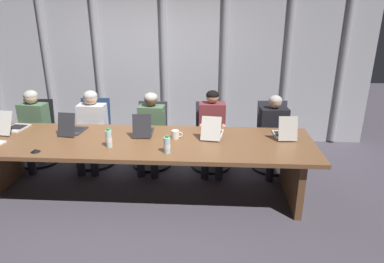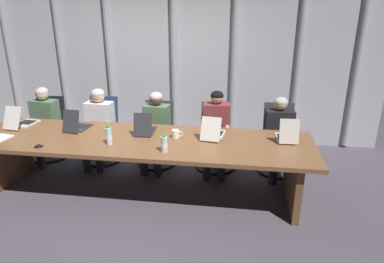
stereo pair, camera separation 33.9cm
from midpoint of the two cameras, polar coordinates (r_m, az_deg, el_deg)
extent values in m
plane|color=#47424C|center=(4.66, -10.21, -10.11)|extent=(14.17, 14.17, 0.00)
cube|color=brown|center=(4.34, -10.80, -1.82)|extent=(4.28, 1.14, 0.05)
cube|color=black|center=(4.36, -10.74, -2.61)|extent=(3.64, 0.10, 0.06)
cube|color=brown|center=(4.45, 14.07, -6.82)|extent=(0.08, 0.97, 0.70)
cube|color=#B2B2B7|center=(6.09, -6.67, 12.79)|extent=(7.09, 0.10, 3.10)
cylinder|color=gray|center=(6.69, -24.41, 11.83)|extent=(0.12, 0.12, 3.04)
cylinder|color=gray|center=(6.33, -16.96, 12.35)|extent=(0.12, 0.12, 3.04)
cylinder|color=gray|center=(6.03, -6.33, 12.73)|extent=(0.12, 0.12, 3.04)
cylinder|color=gray|center=(5.95, 3.65, 12.70)|extent=(0.12, 0.12, 3.04)
cylinder|color=gray|center=(6.04, 13.90, 12.29)|extent=(0.12, 0.12, 3.04)
cylinder|color=gray|center=(6.27, 22.33, 11.66)|extent=(0.12, 0.12, 3.04)
cube|color=beige|center=(5.30, -28.67, 0.47)|extent=(0.27, 0.36, 0.02)
cube|color=black|center=(5.32, -28.53, 0.66)|extent=(0.22, 0.20, 0.00)
cube|color=beige|center=(5.09, -30.51, 1.20)|extent=(0.25, 0.17, 0.29)
cube|color=black|center=(5.09, -30.47, 1.25)|extent=(0.23, 0.14, 0.26)
cube|color=#2D2D33|center=(4.87, -20.60, 0.11)|extent=(0.26, 0.34, 0.02)
cube|color=black|center=(4.89, -20.49, 0.31)|extent=(0.21, 0.19, 0.00)
cube|color=#2D2D33|center=(4.66, -22.02, 1.02)|extent=(0.23, 0.12, 0.29)
cube|color=black|center=(4.67, -21.99, 1.07)|extent=(0.21, 0.10, 0.26)
cube|color=#2D2D33|center=(4.58, -9.98, -0.13)|extent=(0.25, 0.33, 0.02)
cube|color=black|center=(4.59, -9.94, 0.08)|extent=(0.21, 0.18, 0.00)
cube|color=#2D2D33|center=(4.34, -10.51, 0.85)|extent=(0.24, 0.10, 0.29)
cube|color=black|center=(4.35, -10.50, 0.89)|extent=(0.21, 0.08, 0.26)
cube|color=beige|center=(4.46, 1.35, -0.34)|extent=(0.28, 0.35, 0.02)
cube|color=black|center=(4.48, 1.41, -0.12)|extent=(0.23, 0.20, 0.00)
cube|color=beige|center=(4.21, 0.86, 0.46)|extent=(0.26, 0.17, 0.28)
cube|color=black|center=(4.21, 0.87, 0.52)|extent=(0.23, 0.14, 0.25)
cube|color=beige|center=(4.52, 12.74, -0.58)|extent=(0.25, 0.33, 0.02)
cube|color=black|center=(4.54, 12.69, -0.36)|extent=(0.20, 0.18, 0.00)
cube|color=beige|center=(4.29, 13.42, 0.43)|extent=(0.23, 0.09, 0.29)
cube|color=black|center=(4.30, 13.41, 0.47)|extent=(0.21, 0.08, 0.26)
cube|color=black|center=(5.87, -25.81, -0.75)|extent=(0.51, 0.51, 0.08)
cube|color=black|center=(5.98, -25.37, 2.53)|extent=(0.44, 0.15, 0.49)
cylinder|color=#262628|center=(5.95, -25.50, -2.66)|extent=(0.05, 0.05, 0.35)
cylinder|color=black|center=(6.02, -25.23, -4.36)|extent=(0.60, 0.60, 0.04)
cube|color=navy|center=(5.50, -17.59, -0.99)|extent=(0.50, 0.50, 0.08)
cube|color=navy|center=(5.60, -17.24, 2.66)|extent=(0.44, 0.14, 0.52)
cylinder|color=#262628|center=(5.57, -17.36, -3.04)|extent=(0.05, 0.05, 0.35)
cylinder|color=black|center=(5.65, -17.16, -4.84)|extent=(0.60, 0.60, 0.04)
cube|color=#2D2D38|center=(5.25, -8.59, -1.24)|extent=(0.49, 0.49, 0.08)
cube|color=#2D2D38|center=(5.36, -8.23, 2.40)|extent=(0.43, 0.12, 0.48)
cylinder|color=#262628|center=(5.33, -8.47, -3.37)|extent=(0.05, 0.05, 0.35)
cylinder|color=black|center=(5.41, -8.36, -5.24)|extent=(0.60, 0.60, 0.04)
cube|color=#2D2D38|center=(5.14, 1.31, -1.47)|extent=(0.53, 0.53, 0.08)
cube|color=#2D2D38|center=(5.25, 1.17, 2.32)|extent=(0.44, 0.16, 0.50)
cylinder|color=#262628|center=(5.22, 1.29, -3.64)|extent=(0.05, 0.05, 0.35)
cylinder|color=black|center=(5.31, 1.27, -5.55)|extent=(0.60, 0.60, 0.04)
cube|color=#2D2D38|center=(5.19, 11.48, -1.67)|extent=(0.51, 0.51, 0.08)
cube|color=#2D2D38|center=(5.30, 11.25, 2.21)|extent=(0.44, 0.15, 0.52)
cylinder|color=#262628|center=(5.27, 11.32, -3.82)|extent=(0.05, 0.05, 0.35)
cylinder|color=black|center=(5.36, 11.18, -5.70)|extent=(0.60, 0.60, 0.04)
cube|color=#4C6B4C|center=(5.76, -26.11, 1.80)|extent=(0.42, 0.26, 0.48)
sphere|color=beige|center=(5.67, -26.65, 5.11)|extent=(0.20, 0.20, 0.20)
ellipsoid|color=#B2ADA8|center=(5.67, -26.69, 5.35)|extent=(0.20, 0.20, 0.15)
cylinder|color=#4C6B4C|center=(5.65, -24.79, 2.24)|extent=(0.08, 0.14, 0.27)
cylinder|color=beige|center=(5.52, -25.77, 0.40)|extent=(0.09, 0.30, 0.06)
cylinder|color=#4C6B4C|center=(5.84, -27.55, 2.34)|extent=(0.08, 0.14, 0.27)
cylinder|color=beige|center=(5.72, -28.56, 0.57)|extent=(0.09, 0.30, 0.06)
cylinder|color=#262833|center=(5.64, -25.97, -1.51)|extent=(0.17, 0.41, 0.13)
cylinder|color=#262833|center=(5.58, -26.65, -4.22)|extent=(0.11, 0.11, 0.45)
cylinder|color=#262833|center=(5.75, -27.61, -1.37)|extent=(0.17, 0.41, 0.13)
cylinder|color=#262833|center=(5.69, -28.30, -4.02)|extent=(0.11, 0.11, 0.45)
cube|color=silver|center=(5.38, -17.81, 1.73)|extent=(0.40, 0.22, 0.49)
sphere|color=beige|center=(5.29, -18.21, 5.33)|extent=(0.20, 0.20, 0.20)
ellipsoid|color=#B2ADA8|center=(5.28, -18.24, 5.59)|extent=(0.21, 0.21, 0.15)
cylinder|color=silver|center=(5.30, -16.15, 2.25)|extent=(0.07, 0.14, 0.27)
cylinder|color=beige|center=(5.15, -16.79, 0.29)|extent=(0.07, 0.30, 0.06)
cylinder|color=silver|center=(5.43, -19.54, 2.28)|extent=(0.07, 0.14, 0.27)
cylinder|color=beige|center=(5.28, -20.25, 0.37)|extent=(0.07, 0.30, 0.06)
cylinder|color=#262833|center=(5.26, -17.25, -1.80)|extent=(0.13, 0.40, 0.13)
cylinder|color=#262833|center=(5.19, -17.69, -4.72)|extent=(0.11, 0.11, 0.45)
cylinder|color=#262833|center=(5.33, -19.25, -1.72)|extent=(0.13, 0.40, 0.13)
cylinder|color=#262833|center=(5.26, -19.72, -4.60)|extent=(0.11, 0.11, 0.45)
cube|color=#4C6B4C|center=(5.13, -8.50, 1.58)|extent=(0.38, 0.24, 0.48)
sphere|color=brown|center=(5.03, -8.70, 5.26)|extent=(0.19, 0.19, 0.19)
ellipsoid|color=#B2ADA8|center=(5.03, -8.71, 5.53)|extent=(0.20, 0.20, 0.14)
cylinder|color=#4C6B4C|center=(5.08, -6.83, 2.06)|extent=(0.08, 0.14, 0.27)
cylinder|color=brown|center=(4.92, -7.32, 0.00)|extent=(0.08, 0.30, 0.06)
cylinder|color=#4C6B4C|center=(5.16, -10.20, 2.16)|extent=(0.08, 0.14, 0.27)
cylinder|color=brown|center=(5.00, -10.78, 0.14)|extent=(0.08, 0.30, 0.06)
cylinder|color=#262833|center=(5.02, -7.81, -2.11)|extent=(0.15, 0.41, 0.13)
cylinder|color=#262833|center=(4.94, -8.19, -5.18)|extent=(0.11, 0.11, 0.45)
cylinder|color=#262833|center=(5.07, -10.00, -2.00)|extent=(0.15, 0.41, 0.13)
cylinder|color=#262833|center=(5.00, -10.42, -5.03)|extent=(0.11, 0.11, 0.45)
cube|color=brown|center=(5.02, 1.39, 1.72)|extent=(0.38, 0.23, 0.54)
sphere|color=tan|center=(4.91, 1.43, 5.75)|extent=(0.18, 0.18, 0.18)
ellipsoid|color=black|center=(4.91, 1.43, 6.01)|extent=(0.19, 0.19, 0.14)
cylinder|color=brown|center=(4.99, 3.22, 2.56)|extent=(0.07, 0.14, 0.27)
cylinder|color=tan|center=(4.83, 3.26, 0.48)|extent=(0.07, 0.30, 0.06)
cylinder|color=brown|center=(4.99, -0.42, 2.59)|extent=(0.07, 0.14, 0.27)
cylinder|color=tan|center=(4.83, -0.50, 0.52)|extent=(0.07, 0.30, 0.06)
cylinder|color=#262833|center=(4.93, 2.52, -2.32)|extent=(0.14, 0.40, 0.13)
cylinder|color=#262833|center=(4.86, 2.51, -5.46)|extent=(0.11, 0.11, 0.45)
cylinder|color=#262833|center=(4.93, 0.19, -2.30)|extent=(0.14, 0.40, 0.13)
cylinder|color=#262833|center=(4.86, 0.14, -5.44)|extent=(0.11, 0.11, 0.45)
cube|color=black|center=(5.07, 11.44, 1.17)|extent=(0.41, 0.25, 0.48)
sphere|color=tan|center=(4.98, 11.70, 4.81)|extent=(0.18, 0.18, 0.18)
ellipsoid|color=#B2ADA8|center=(4.97, 11.72, 5.06)|extent=(0.19, 0.19, 0.14)
cylinder|color=black|center=(5.10, 13.31, 1.69)|extent=(0.08, 0.14, 0.27)
cylinder|color=tan|center=(4.95, 13.80, -0.37)|extent=(0.09, 0.30, 0.06)
cylinder|color=black|center=(5.02, 9.62, 1.68)|extent=(0.08, 0.14, 0.27)
cylinder|color=tan|center=(4.87, 10.00, -0.42)|extent=(0.09, 0.30, 0.06)
cylinder|color=#262833|center=(5.01, 12.84, -2.48)|extent=(0.17, 0.41, 0.13)
cylinder|color=#262833|center=(4.94, 13.14, -5.56)|extent=(0.11, 0.11, 0.45)
cylinder|color=#262833|center=(4.96, 10.60, -2.52)|extent=(0.17, 0.41, 0.13)
cylinder|color=#262833|center=(4.89, 10.87, -5.64)|extent=(0.11, 0.11, 0.45)
cylinder|color=silver|center=(3.90, -6.62, -2.29)|extent=(0.08, 0.08, 0.18)
cylinder|color=white|center=(3.91, -6.61, -2.41)|extent=(0.08, 0.08, 0.06)
cylinder|color=green|center=(3.87, -6.68, -0.88)|extent=(0.04, 0.04, 0.02)
cylinder|color=silver|center=(4.19, -15.83, -1.19)|extent=(0.07, 0.07, 0.21)
cylinder|color=white|center=(4.19, -15.82, -1.32)|extent=(0.07, 0.07, 0.06)
cylinder|color=green|center=(4.15, -15.98, 0.27)|extent=(0.04, 0.04, 0.02)
cylinder|color=white|center=(4.33, -5.03, -0.51)|extent=(0.10, 0.10, 0.10)
torus|color=white|center=(4.32, -4.25, -0.53)|extent=(0.07, 0.01, 0.07)
cone|color=black|center=(4.38, -26.49, -2.86)|extent=(0.11, 0.11, 0.03)
camera|label=1|loc=(0.17, -92.27, -0.84)|focal=32.33mm
camera|label=2|loc=(0.17, 87.73, 0.84)|focal=32.33mm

